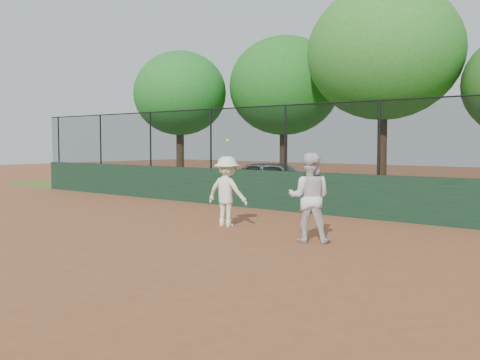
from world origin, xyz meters
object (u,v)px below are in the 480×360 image
Objects in this scene: tree_2 at (384,53)px; tree_1 at (284,86)px; player_second at (309,197)px; parked_car at (277,180)px; player_main at (227,191)px; tree_0 at (180,94)px.

tree_1 is at bearing 170.19° from tree_2.
player_second is 13.42m from tree_1.
tree_1 is (-7.68, 10.39, 3.65)m from player_second.
parked_car is 8.23m from player_second.
player_second is 2.69m from player_main.
player_second is 0.30× the size of tree_0.
player_second is at bearing -34.26° from tree_0.
tree_2 reaches higher than parked_car.
tree_1 is 0.85× the size of tree_2.
player_main reaches higher than parked_car.
player_second is 10.84m from tree_2.
parked_car is at bearing -129.36° from tree_2.
tree_2 is at bearing -56.07° from parked_car.
parked_car is at bearing -58.67° from tree_1.
tree_0 is 9.45m from tree_2.
player_second is 0.27× the size of tree_1.
tree_1 is (-2.45, 4.03, 3.86)m from parked_car.
tree_2 is (9.28, 1.40, 1.09)m from tree_0.
tree_0 is 4.81m from tree_1.
tree_1 reaches higher than tree_0.
player_second is at bearing -53.53° from tree_1.
player_main is 0.27× the size of tree_2.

